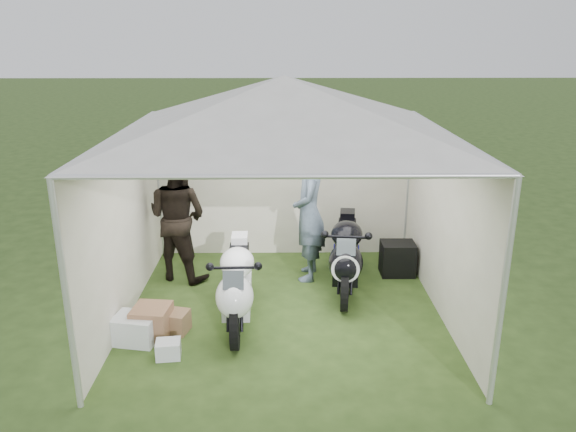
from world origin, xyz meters
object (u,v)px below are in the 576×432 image
crate_1 (152,322)px  equipment_box (397,258)px  person_dark_jacket (177,216)px  crate_2 (168,349)px  paddock_stand (346,256)px  motorcycle_black (346,254)px  canopy_tent (284,112)px  crate_3 (172,321)px  motorcycle_white (237,284)px  crate_0 (136,329)px  person_blue_jacket (309,213)px

crate_1 → equipment_box: bearing=28.6°
person_dark_jacket → crate_2: 2.36m
equipment_box → paddock_stand: bearing=153.8°
motorcycle_black → crate_1: bearing=-145.9°
motorcycle_black → canopy_tent: bearing=-140.7°
equipment_box → crate_3: size_ratio=1.27×
canopy_tent → crate_2: bearing=-138.2°
crate_1 → crate_3: 0.25m
equipment_box → crate_2: size_ratio=1.84×
motorcycle_white → motorcycle_black: (1.44, 0.93, 0.02)m
crate_0 → motorcycle_black: bearing=27.5°
person_blue_jacket → crate_0: bearing=-43.8°
equipment_box → crate_3: bearing=-151.4°
motorcycle_white → crate_0: size_ratio=3.98×
canopy_tent → motorcycle_black: size_ratio=2.82×
motorcycle_black → crate_0: size_ratio=4.10×
canopy_tent → crate_2: (-1.31, -1.17, -2.48)m
person_dark_jacket → crate_0: bearing=108.0°
person_dark_jacket → crate_2: (0.23, -2.19, -0.85)m
equipment_box → crate_2: 3.76m
motorcycle_black → crate_3: (-2.23, -1.12, -0.42)m
canopy_tent → crate_1: (-1.58, -0.70, -2.38)m
paddock_stand → crate_0: 3.54m
motorcycle_white → crate_3: size_ratio=4.97×
canopy_tent → crate_3: canopy_tent is taller
crate_1 → crate_3: size_ratio=1.09×
person_blue_jacket → crate_3: (-1.74, -1.58, -0.87)m
person_blue_jacket → crate_1: bearing=-43.4°
motorcycle_black → person_dark_jacket: size_ratio=1.06×
crate_0 → motorcycle_white: bearing=20.0°
motorcycle_black → crate_2: motorcycle_black is taller
crate_2 → person_blue_jacket: bearing=52.4°
equipment_box → crate_1: (-3.28, -1.79, -0.06)m
motorcycle_white → person_blue_jacket: (0.95, 1.40, 0.46)m
crate_1 → crate_3: bearing=28.7°
paddock_stand → crate_0: size_ratio=0.81×
motorcycle_black → paddock_stand: (0.11, 0.91, -0.40)m
canopy_tent → motorcycle_black: canopy_tent is taller
canopy_tent → person_blue_jacket: size_ratio=2.84×
motorcycle_white → motorcycle_black: motorcycle_black is taller
motorcycle_white → person_blue_jacket: 1.75m
paddock_stand → crate_1: size_ratio=0.93×
person_dark_jacket → person_blue_jacket: size_ratio=0.95×
crate_0 → crate_1: crate_1 is taller
person_blue_jacket → paddock_stand: bearing=131.8°
motorcycle_black → person_blue_jacket: (-0.49, 0.46, 0.45)m
equipment_box → crate_3: 3.50m
crate_0 → crate_2: bearing=-38.2°
canopy_tent → person_blue_jacket: 1.90m
motorcycle_black → crate_1: (-2.44, -1.24, -0.36)m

